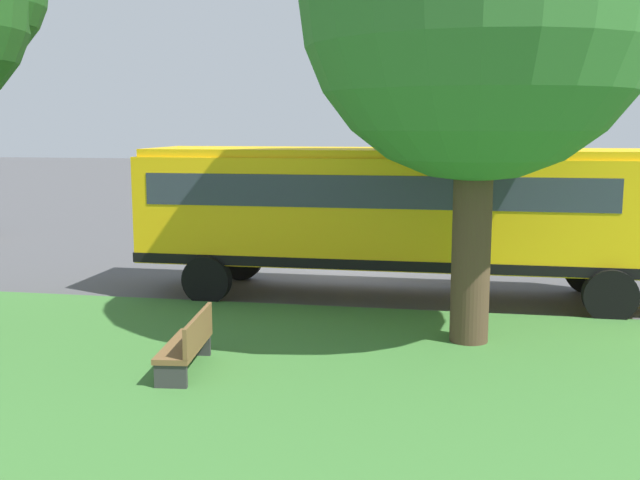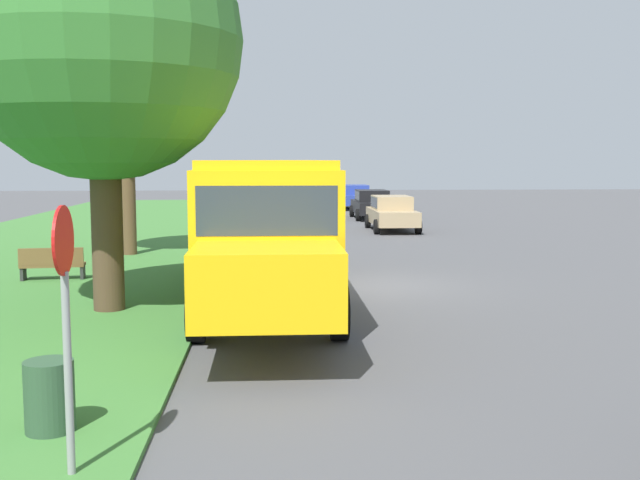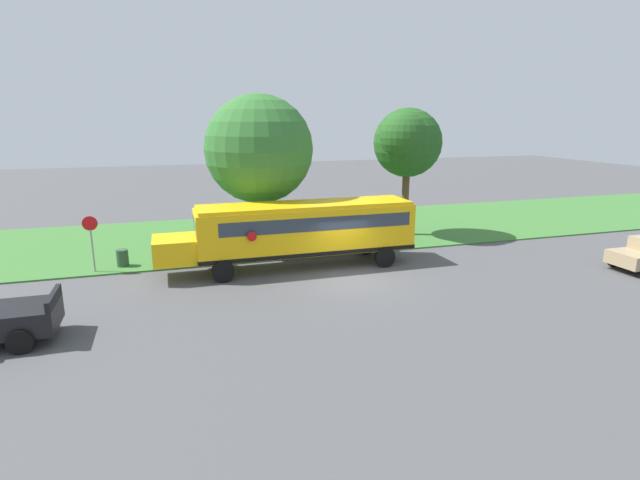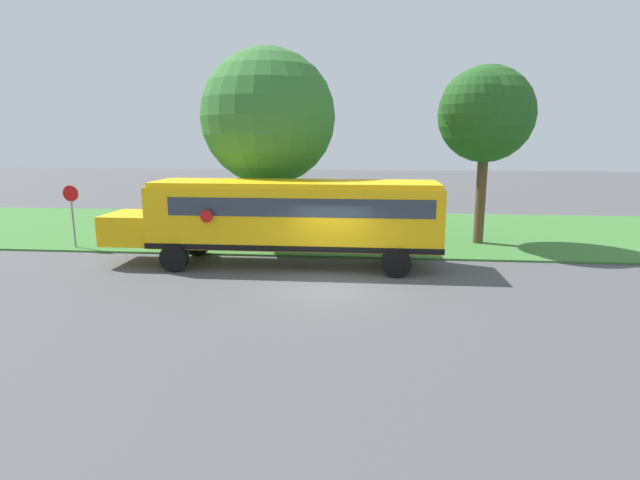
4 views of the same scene
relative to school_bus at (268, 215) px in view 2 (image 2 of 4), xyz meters
name	(u,v)px [view 2 (image 2 of 4)]	position (x,y,z in m)	size (l,w,h in m)	color
ground_plane	(375,286)	(2.68, 1.73, -1.92)	(120.00, 120.00, 0.00)	#4C4C4F
school_bus	(268,215)	(0.00, 0.00, 0.00)	(2.85, 12.42, 3.16)	yellow
car_tan_nearest	(392,211)	(5.48, 16.34, -1.05)	(2.02, 4.40, 1.56)	tan
car_black_middle	(372,203)	(5.48, 23.10, -1.05)	(2.02, 4.40, 1.56)	black
car_blue_furthest	(355,195)	(5.48, 31.27, -1.05)	(2.02, 4.40, 1.56)	#283D93
oak_tree_beside_bus	(98,43)	(-3.36, -1.32, 3.57)	(5.65, 5.65, 8.39)	#4C3826
oak_tree_roadside_mid	(131,78)	(-4.38, 7.76, 3.83)	(4.21, 4.09, 7.74)	brown
stop_sign	(66,309)	(-1.92, -9.57, -0.19)	(0.08, 0.68, 2.74)	gray
park_bench	(52,264)	(-5.60, 2.75, -1.45)	(1.65, 0.68, 0.92)	brown
trash_bin	(50,399)	(-2.47, -8.36, -1.47)	(0.56, 0.56, 0.90)	#2D4C33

